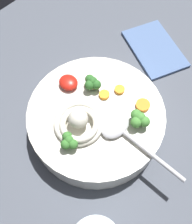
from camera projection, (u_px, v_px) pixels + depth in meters
table_slab at (116, 126)px, 57.42cm from camera, size 90.58×90.58×4.24cm
soup_bowl at (96, 119)px, 52.22cm from camera, size 26.55×26.55×6.29cm
noodle_pile at (79, 122)px, 47.12cm from camera, size 10.23×10.03×4.11cm
soup_spoon at (121, 130)px, 46.96cm from camera, size 17.24×6.06×1.60cm
chili_sauce_dollop at (68, 82)px, 51.57cm from camera, size 3.93×3.54×1.77cm
broccoli_floret_beside_chili at (69, 141)px, 44.95cm from camera, size 3.48×3.00×2.75cm
broccoli_floret_left at (92, 83)px, 50.44cm from camera, size 3.64×3.13×2.88cm
broccoli_floret_far at (139, 119)px, 46.65cm from camera, size 3.97×3.41×3.14cm
carrot_slice_extra_a at (120, 90)px, 51.40cm from camera, size 2.01×2.01×0.72cm
carrot_slice_front at (143, 105)px, 49.76cm from camera, size 2.72×2.72×0.78cm
carrot_slice_extra_b at (104, 95)px, 50.87cm from camera, size 2.05×2.05×0.72cm
folded_napkin at (155, 49)px, 64.25cm from camera, size 18.96×16.19×0.80cm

